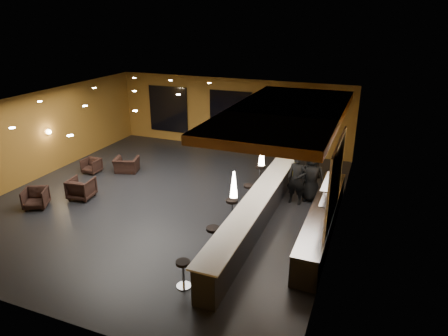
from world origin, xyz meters
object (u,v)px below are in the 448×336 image
at_px(bar_counter, 255,215).
at_px(pendant_0, 234,184).
at_px(armchair_b, 81,188).
at_px(bar_stool_3, 249,192).
at_px(armchair_a, 36,198).
at_px(prep_counter, 322,221).
at_px(armchair_c, 92,166).
at_px(staff_c, 312,176).
at_px(pendant_2, 281,133).
at_px(staff_b, 310,177).
at_px(column, 290,137).
at_px(bar_stool_2, 232,208).
at_px(bar_stool_1, 213,237).
at_px(bar_stool_4, 260,173).
at_px(bar_stool_0, 183,270).
at_px(pendant_1, 262,154).
at_px(armchair_d, 127,165).
at_px(staff_a, 297,179).

xyz_separation_m(bar_counter, pendant_0, (0.00, -2.00, 1.85)).
relative_size(armchair_b, bar_stool_3, 1.13).
xyz_separation_m(pendant_0, armchair_a, (-7.63, 0.61, -2.00)).
distance_m(prep_counter, armchair_c, 10.09).
bearing_deg(staff_c, pendant_2, 169.21).
height_order(staff_b, armchair_a, staff_b).
xyz_separation_m(pendant_2, armchair_b, (-6.65, -3.18, -1.96)).
xyz_separation_m(bar_counter, armchair_c, (-7.97, 2.03, -0.19)).
xyz_separation_m(column, pendant_2, (0.00, -1.60, 0.60)).
relative_size(staff_b, armchair_c, 2.31).
bearing_deg(prep_counter, armchair_b, -175.52).
xyz_separation_m(column, armchair_a, (-7.63, -5.99, -1.40)).
height_order(bar_counter, bar_stool_2, bar_counter).
bearing_deg(staff_c, bar_stool_3, -148.76).
xyz_separation_m(column, staff_b, (1.15, -1.59, -0.96)).
bearing_deg(armchair_b, bar_stool_1, 157.20).
height_order(armchair_c, bar_stool_4, bar_stool_4).
bearing_deg(bar_stool_2, pendant_0, -68.59).
relative_size(staff_b, armchair_a, 2.02).
relative_size(pendant_2, bar_stool_0, 0.94).
bearing_deg(armchair_b, prep_counter, 176.36).
distance_m(prep_counter, pendant_2, 3.73).
bearing_deg(bar_stool_0, pendant_1, 78.54).
distance_m(prep_counter, bar_stool_4, 4.04).
bearing_deg(armchair_b, pendant_0, 156.55).
bearing_deg(bar_stool_3, armchair_d, 169.52).
bearing_deg(armchair_b, staff_c, -167.86).
bearing_deg(column, staff_b, -54.14).
bearing_deg(pendant_2, bar_stool_0, -97.06).
bearing_deg(pendant_1, bar_stool_1, -107.47).
bearing_deg(armchair_d, bar_stool_0, 117.02).
bearing_deg(staff_a, staff_b, 68.42).
xyz_separation_m(prep_counter, armchair_b, (-8.65, -0.68, -0.04)).
height_order(pendant_2, armchair_c, pendant_2).
height_order(armchair_c, armchair_d, armchair_d).
height_order(column, bar_stool_1, column).
relative_size(column, pendant_2, 5.00).
relative_size(prep_counter, column, 1.71).
relative_size(armchair_a, bar_stool_4, 0.93).
bearing_deg(armchair_a, armchair_c, 68.19).
relative_size(pendant_1, bar_stool_4, 0.84).
distance_m(column, armchair_a, 9.80).
relative_size(bar_stool_2, bar_stool_4, 0.97).
height_order(staff_b, bar_stool_3, staff_b).
xyz_separation_m(bar_stool_1, bar_stool_4, (-0.15, 5.09, 0.02)).
xyz_separation_m(armchair_b, bar_stool_0, (5.85, -3.24, 0.09)).
height_order(pendant_1, staff_a, pendant_1).
distance_m(bar_stool_1, bar_stool_2, 1.88).
bearing_deg(column, bar_stool_4, -124.63).
bearing_deg(bar_stool_4, bar_stool_2, -89.67).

